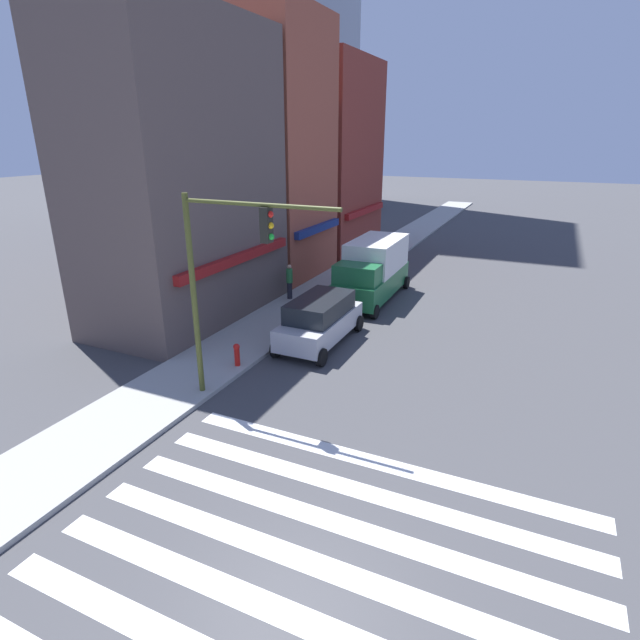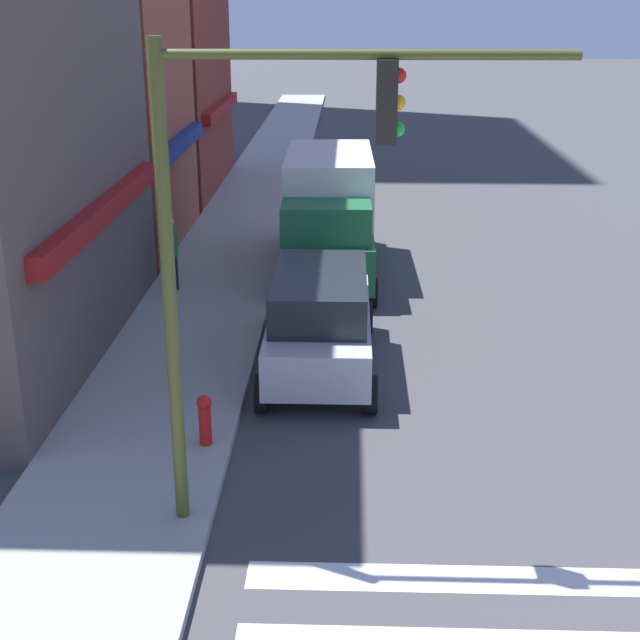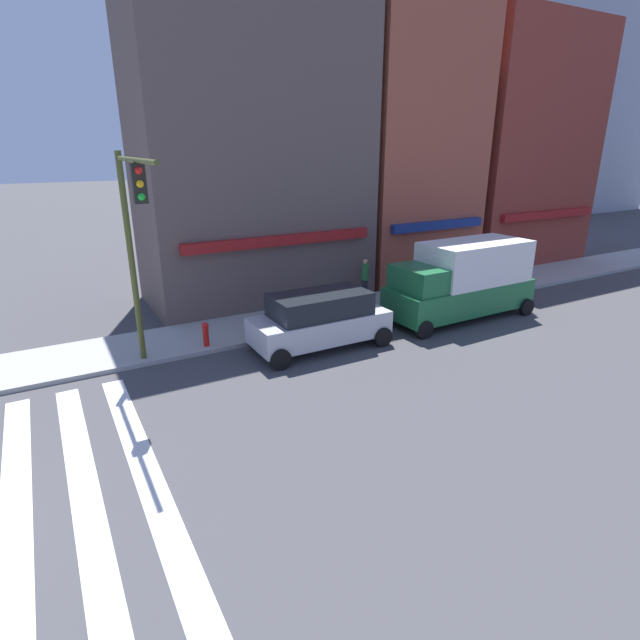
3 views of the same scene
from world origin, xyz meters
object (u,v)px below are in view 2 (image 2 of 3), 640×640
traffic_signal (256,213)px  suv_silver (320,318)px  box_truck_green (328,212)px  fire_hydrant (205,417)px  pedestrian_green_top (172,253)px

traffic_signal → suv_silver: (5.52, -0.59, -3.37)m
suv_silver → box_truck_green: size_ratio=0.75×
traffic_signal → box_truck_green: 12.31m
traffic_signal → box_truck_green: bearing=-2.8°
fire_hydrant → suv_silver: bearing=-26.2°
pedestrian_green_top → fire_hydrant: pedestrian_green_top is taller
pedestrian_green_top → box_truck_green: bearing=-35.6°
suv_silver → pedestrian_green_top: (4.35, 3.70, 0.04)m
suv_silver → fire_hydrant: 3.88m
traffic_signal → fire_hydrant: (2.06, 1.11, -3.79)m
pedestrian_green_top → suv_silver: bearing=-114.9°
suv_silver → fire_hydrant: suv_silver is taller
suv_silver → pedestrian_green_top: suv_silver is taller
pedestrian_green_top → fire_hydrant: size_ratio=2.10×
fire_hydrant → pedestrian_green_top: bearing=14.3°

